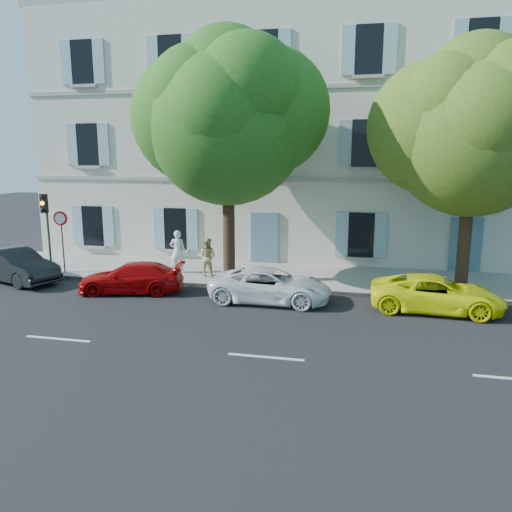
% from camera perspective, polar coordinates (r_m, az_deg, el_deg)
% --- Properties ---
extents(ground, '(90.00, 90.00, 0.00)m').
position_cam_1_polar(ground, '(16.80, 3.83, -6.25)').
color(ground, black).
extents(sidewalk, '(36.00, 4.50, 0.15)m').
position_cam_1_polar(sidewalk, '(21.02, 5.67, -2.42)').
color(sidewalk, '#A09E96').
rests_on(sidewalk, ground).
extents(kerb, '(36.00, 0.16, 0.16)m').
position_cam_1_polar(kerb, '(18.94, 4.88, -3.96)').
color(kerb, '#9E998E').
rests_on(kerb, ground).
extents(building, '(28.00, 7.00, 12.00)m').
position_cam_1_polar(building, '(26.14, 7.49, 13.35)').
color(building, beige).
rests_on(building, ground).
extents(car_dark_sedan, '(4.41, 2.75, 1.37)m').
position_cam_1_polar(car_dark_sedan, '(22.54, -25.84, -0.99)').
color(car_dark_sedan, black).
rests_on(car_dark_sedan, ground).
extents(car_red_coupe, '(4.16, 2.37, 1.14)m').
position_cam_1_polar(car_red_coupe, '(19.37, -14.06, -2.43)').
color(car_red_coupe, '#A40405').
rests_on(car_red_coupe, ground).
extents(car_white_coupe, '(4.28, 1.98, 1.19)m').
position_cam_1_polar(car_white_coupe, '(17.61, 1.66, -3.38)').
color(car_white_coupe, white).
rests_on(car_white_coupe, ground).
extents(car_yellow_supercar, '(4.37, 2.19, 1.19)m').
position_cam_1_polar(car_yellow_supercar, '(17.61, 19.95, -4.08)').
color(car_yellow_supercar, '#F9FF0A').
rests_on(car_yellow_supercar, ground).
extents(tree_left, '(6.05, 6.05, 9.37)m').
position_cam_1_polar(tree_left, '(19.55, -3.26, 14.62)').
color(tree_left, '#3A2819').
rests_on(tree_left, sidewalk).
extents(tree_right, '(5.66, 5.66, 8.72)m').
position_cam_1_polar(tree_right, '(19.44, 23.58, 12.43)').
color(tree_right, '#3A2819').
rests_on(tree_right, sidewalk).
extents(traffic_light, '(0.27, 0.38, 3.36)m').
position_cam_1_polar(traffic_light, '(22.77, -22.90, 4.22)').
color(traffic_light, '#383A3D').
rests_on(traffic_light, sidewalk).
extents(road_sign, '(0.61, 0.12, 2.64)m').
position_cam_1_polar(road_sign, '(22.64, -21.36, 2.94)').
color(road_sign, '#383A3D').
rests_on(road_sign, sidewalk).
extents(pedestrian_a, '(0.74, 0.56, 1.83)m').
position_cam_1_polar(pedestrian_a, '(21.53, -8.93, 0.52)').
color(pedestrian_a, white).
rests_on(pedestrian_a, sidewalk).
extents(pedestrian_b, '(0.83, 0.67, 1.60)m').
position_cam_1_polar(pedestrian_b, '(20.77, -5.61, -0.12)').
color(pedestrian_b, '#C1BA7B').
rests_on(pedestrian_b, sidewalk).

